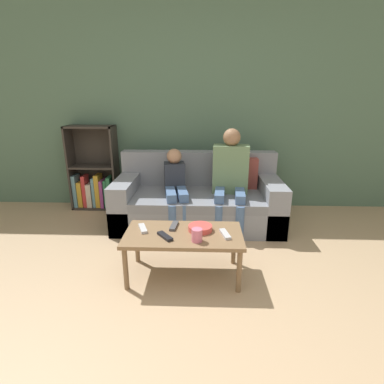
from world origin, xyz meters
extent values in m
plane|color=tan|center=(0.00, 0.00, 0.00)|extent=(22.00, 22.00, 0.00)
cube|color=#4C6B56|center=(0.00, 2.59, 1.30)|extent=(12.00, 0.06, 2.60)
cube|color=gray|center=(0.03, 1.92, 0.14)|extent=(1.86, 0.87, 0.28)
cube|color=slate|center=(0.03, 1.83, 0.33)|extent=(1.42, 0.69, 0.10)
cube|color=gray|center=(0.03, 2.27, 0.59)|extent=(1.86, 0.18, 0.41)
cube|color=gray|center=(-0.80, 1.92, 0.27)|extent=(0.22, 0.87, 0.54)
cube|color=gray|center=(0.85, 1.92, 0.27)|extent=(0.22, 0.87, 0.54)
cube|color=#93423D|center=(0.54, 2.12, 0.56)|extent=(0.36, 0.12, 0.36)
cube|color=#332D28|center=(-1.62, 2.41, 0.54)|extent=(0.02, 0.28, 1.08)
cube|color=#332D28|center=(-1.05, 2.41, 0.54)|extent=(0.02, 0.28, 1.08)
cube|color=#332D28|center=(-1.33, 2.54, 0.54)|extent=(0.60, 0.02, 1.08)
cube|color=#332D28|center=(-1.33, 2.41, 0.01)|extent=(0.60, 0.28, 0.02)
cube|color=#332D28|center=(-1.33, 2.41, 0.56)|extent=(0.55, 0.28, 0.02)
cube|color=#332D28|center=(-1.33, 2.41, 1.07)|extent=(0.60, 0.28, 0.02)
cube|color=#6699A8|center=(-1.59, 2.40, 0.24)|extent=(0.05, 0.19, 0.43)
cube|color=gold|center=(-1.53, 2.39, 0.19)|extent=(0.06, 0.16, 0.33)
cube|color=red|center=(-1.47, 2.39, 0.23)|extent=(0.05, 0.16, 0.42)
cube|color=beige|center=(-1.41, 2.40, 0.18)|extent=(0.06, 0.19, 0.31)
cube|color=#6699A8|center=(-1.35, 2.39, 0.22)|extent=(0.04, 0.16, 0.39)
cube|color=gold|center=(-1.29, 2.40, 0.24)|extent=(0.06, 0.19, 0.43)
cube|color=#993D84|center=(-1.23, 2.40, 0.21)|extent=(0.04, 0.22, 0.36)
cube|color=#2D7A4C|center=(-1.18, 2.40, 0.21)|extent=(0.04, 0.19, 0.36)
cube|color=#2D7A4C|center=(-1.14, 2.40, 0.23)|extent=(0.05, 0.20, 0.41)
cylinder|color=brown|center=(-0.50, 0.65, 0.18)|extent=(0.04, 0.04, 0.36)
cylinder|color=brown|center=(0.36, 0.65, 0.18)|extent=(0.04, 0.04, 0.36)
cylinder|color=brown|center=(-0.50, 1.06, 0.18)|extent=(0.04, 0.04, 0.36)
cylinder|color=brown|center=(0.36, 1.06, 0.18)|extent=(0.04, 0.04, 0.36)
cube|color=brown|center=(-0.07, 0.85, 0.37)|extent=(0.94, 0.49, 0.03)
cylinder|color=#476693|center=(0.24, 1.51, 0.19)|extent=(0.10, 0.10, 0.38)
cylinder|color=#476693|center=(0.46, 1.50, 0.19)|extent=(0.10, 0.10, 0.38)
cube|color=#476693|center=(0.26, 1.74, 0.43)|extent=(0.13, 0.39, 0.09)
cube|color=#476693|center=(0.48, 1.72, 0.43)|extent=(0.13, 0.39, 0.09)
cube|color=#66845B|center=(0.39, 1.96, 0.65)|extent=(0.41, 0.23, 0.54)
sphere|color=#936B4C|center=(0.39, 1.96, 1.00)|extent=(0.19, 0.19, 0.19)
cylinder|color=#476693|center=(-0.23, 1.51, 0.19)|extent=(0.10, 0.10, 0.38)
cylinder|color=#476693|center=(-0.10, 1.53, 0.19)|extent=(0.10, 0.10, 0.38)
cube|color=#476693|center=(-0.27, 1.73, 0.43)|extent=(0.16, 0.40, 0.09)
cube|color=#476693|center=(-0.14, 1.75, 0.43)|extent=(0.16, 0.40, 0.09)
cube|color=#282D38|center=(-0.24, 1.97, 0.55)|extent=(0.26, 0.24, 0.33)
sphere|color=#A87A5B|center=(-0.24, 1.97, 0.79)|extent=(0.17, 0.17, 0.17)
cylinder|color=pink|center=(0.04, 0.72, 0.44)|extent=(0.08, 0.08, 0.10)
cube|color=black|center=(-0.21, 0.77, 0.40)|extent=(0.14, 0.16, 0.02)
cube|color=#B7B7BC|center=(0.26, 0.82, 0.40)|extent=(0.09, 0.18, 0.02)
cube|color=#47474C|center=(-0.16, 0.96, 0.40)|extent=(0.07, 0.17, 0.02)
cube|color=#B7B7BC|center=(-0.41, 0.90, 0.40)|extent=(0.10, 0.18, 0.02)
cylinder|color=#DB4C47|center=(0.06, 0.91, 0.41)|extent=(0.20, 0.20, 0.05)
camera|label=1|loc=(0.08, -1.32, 1.45)|focal=28.00mm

